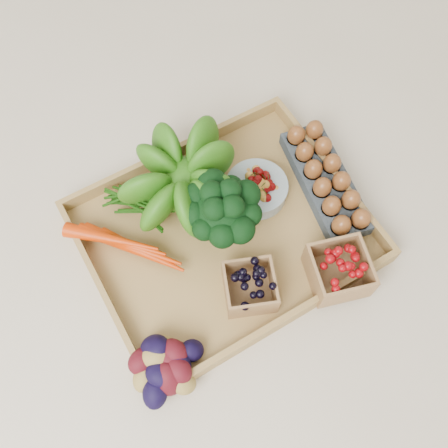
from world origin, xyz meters
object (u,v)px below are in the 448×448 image
tray (224,235)px  broccoli (222,220)px  cherry_bowl (256,189)px  egg_carton (325,182)px

tray → broccoli: bearing=137.0°
cherry_bowl → egg_carton: cherry_bowl is taller
cherry_bowl → egg_carton: (0.14, -0.06, -0.00)m
cherry_bowl → broccoli: bearing=-157.7°
broccoli → cherry_bowl: (0.11, 0.05, -0.04)m
tray → egg_carton: bearing=-2.6°
tray → cherry_bowl: cherry_bowl is taller
tray → egg_carton: 0.25m
broccoli → cherry_bowl: broccoli is taller
egg_carton → cherry_bowl: bearing=167.6°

